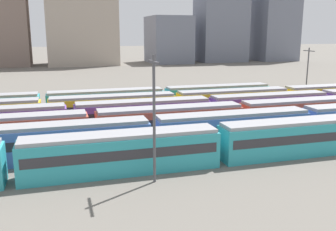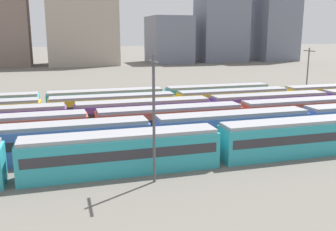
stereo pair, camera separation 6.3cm
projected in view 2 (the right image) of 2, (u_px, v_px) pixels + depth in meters
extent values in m
cube|color=teal|center=(122.00, 155.00, 34.03)|extent=(18.00, 3.00, 3.40)
cube|color=#2D2D33|center=(122.00, 150.00, 33.94)|extent=(17.20, 3.06, 0.90)
cube|color=#939399|center=(121.00, 135.00, 33.62)|extent=(17.60, 2.70, 0.35)
cube|color=teal|center=(302.00, 138.00, 39.14)|extent=(18.00, 3.00, 3.40)
cube|color=#2D2D33|center=(302.00, 135.00, 39.06)|extent=(17.20, 3.06, 0.90)
cube|color=#939399|center=(303.00, 121.00, 38.74)|extent=(17.60, 2.70, 0.35)
cube|color=#4C70BC|center=(60.00, 143.00, 37.46)|extent=(18.00, 3.00, 3.40)
cube|color=#2D2D33|center=(60.00, 139.00, 37.37)|extent=(17.20, 3.06, 0.90)
cube|color=#939399|center=(59.00, 125.00, 37.05)|extent=(17.60, 2.70, 0.35)
cube|color=#4C70BC|center=(233.00, 130.00, 42.57)|extent=(18.00, 3.00, 3.40)
cube|color=#2D2D33|center=(233.00, 126.00, 42.48)|extent=(17.20, 3.06, 0.90)
cube|color=#939399|center=(234.00, 114.00, 42.16)|extent=(17.60, 2.70, 0.35)
cube|color=#BC4C38|center=(4.00, 134.00, 40.75)|extent=(18.00, 3.00, 3.40)
cube|color=#2D2D33|center=(3.00, 131.00, 40.66)|extent=(17.20, 3.06, 0.90)
cube|color=#939399|center=(2.00, 117.00, 40.34)|extent=(17.60, 2.70, 0.35)
cube|color=#BC4C38|center=(170.00, 123.00, 45.86)|extent=(18.00, 3.00, 3.40)
cube|color=#2D2D33|center=(171.00, 120.00, 45.77)|extent=(17.20, 3.06, 0.90)
cube|color=#939399|center=(171.00, 108.00, 45.46)|extent=(17.60, 2.70, 0.35)
cube|color=#BC4C38|center=(304.00, 114.00, 50.97)|extent=(18.00, 3.00, 3.40)
cube|color=#2D2D33|center=(304.00, 111.00, 50.89)|extent=(17.20, 3.06, 0.90)
cube|color=#939399|center=(305.00, 100.00, 50.57)|extent=(17.60, 2.70, 0.35)
cube|color=#6B429E|center=(144.00, 115.00, 50.14)|extent=(18.00, 3.00, 3.40)
cube|color=#2D2D33|center=(144.00, 112.00, 50.05)|extent=(17.20, 3.06, 0.90)
cube|color=#939399|center=(143.00, 101.00, 49.73)|extent=(17.60, 2.70, 0.35)
cube|color=#6B429E|center=(269.00, 107.00, 55.25)|extent=(18.00, 3.00, 3.40)
cube|color=#2D2D33|center=(269.00, 105.00, 55.16)|extent=(17.20, 3.06, 0.90)
cube|color=#939399|center=(270.00, 95.00, 54.84)|extent=(17.60, 2.70, 0.35)
cube|color=yellow|center=(113.00, 109.00, 54.12)|extent=(18.00, 3.00, 3.40)
cube|color=#2D2D33|center=(113.00, 106.00, 54.04)|extent=(17.20, 3.06, 0.90)
cube|color=#939399|center=(113.00, 96.00, 53.72)|extent=(17.60, 2.70, 0.35)
cube|color=yellow|center=(233.00, 102.00, 59.24)|extent=(18.00, 3.00, 3.40)
cube|color=#2D2D33|center=(233.00, 100.00, 59.15)|extent=(17.20, 3.06, 0.90)
cube|color=#939399|center=(234.00, 91.00, 58.83)|extent=(17.60, 2.70, 0.35)
cube|color=yellow|center=(334.00, 97.00, 64.35)|extent=(18.00, 3.00, 3.40)
cube|color=#2D2D33|center=(334.00, 94.00, 64.26)|extent=(17.20, 3.06, 0.90)
cube|color=#939399|center=(335.00, 86.00, 63.94)|extent=(17.60, 2.70, 0.35)
cube|color=teal|center=(107.00, 103.00, 58.90)|extent=(18.00, 3.00, 3.40)
cube|color=#2D2D33|center=(106.00, 100.00, 58.81)|extent=(17.20, 3.06, 0.90)
cube|color=#939399|center=(106.00, 91.00, 58.50)|extent=(17.60, 2.70, 0.35)
cube|color=teal|center=(218.00, 97.00, 64.01)|extent=(18.00, 3.00, 3.40)
cube|color=#2D2D33|center=(218.00, 95.00, 63.93)|extent=(17.20, 3.06, 0.90)
cube|color=#939399|center=(218.00, 86.00, 63.61)|extent=(17.60, 2.70, 0.35)
cylinder|color=#4C4C51|center=(307.00, 73.00, 71.54)|extent=(0.24, 0.24, 9.67)
cube|color=#47474C|center=(309.00, 51.00, 70.62)|extent=(0.16, 3.20, 0.16)
cylinder|color=#4C4C51|center=(154.00, 120.00, 31.04)|extent=(0.24, 0.24, 10.83)
cube|color=#47474C|center=(153.00, 62.00, 29.99)|extent=(0.16, 3.20, 0.16)
cube|color=#A89989|center=(81.00, 15.00, 144.03)|extent=(26.07, 21.58, 37.83)
cube|color=slate|center=(169.00, 40.00, 155.54)|extent=(15.77, 21.70, 18.85)
cube|color=slate|center=(221.00, 16.00, 159.76)|extent=(19.81, 15.89, 38.30)
cube|color=slate|center=(274.00, 12.00, 166.17)|extent=(16.74, 18.92, 42.47)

